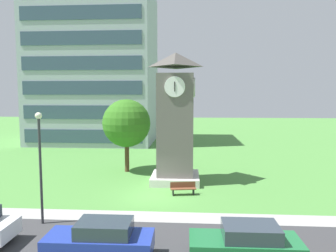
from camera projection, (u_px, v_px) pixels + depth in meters
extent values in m
plane|color=#4C893D|center=(154.00, 196.00, 21.93)|extent=(160.00, 160.00, 0.00)
cube|color=#9E9E99|center=(147.00, 216.00, 18.21)|extent=(120.00, 1.60, 0.01)
cube|color=#9EA8B2|center=(96.00, 67.00, 47.31)|extent=(17.38, 12.82, 22.40)
cube|color=#384C60|center=(83.00, 136.00, 41.81)|extent=(15.99, 0.10, 1.80)
cube|color=#384C60|center=(82.00, 112.00, 41.51)|extent=(15.99, 0.10, 1.80)
cube|color=#384C60|center=(82.00, 88.00, 41.20)|extent=(15.99, 0.10, 1.80)
cube|color=#384C60|center=(81.00, 63.00, 40.89)|extent=(15.99, 0.10, 1.80)
cube|color=#384C60|center=(80.00, 38.00, 40.59)|extent=(15.99, 0.10, 1.80)
cube|color=#384C60|center=(80.00, 12.00, 40.28)|extent=(15.99, 0.10, 1.80)
cube|color=#605B56|center=(175.00, 129.00, 25.24)|extent=(2.82, 2.82, 8.67)
cube|color=beige|center=(175.00, 178.00, 25.63)|extent=(3.81, 3.81, 0.60)
pyramid|color=#4D4945|center=(176.00, 60.00, 24.72)|extent=(3.10, 3.10, 1.11)
cylinder|color=white|center=(175.00, 87.00, 23.47)|extent=(1.55, 0.12, 1.55)
cylinder|color=white|center=(194.00, 87.00, 24.83)|extent=(0.12, 1.55, 1.55)
cube|color=black|center=(175.00, 85.00, 23.38)|extent=(0.05, 0.08, 0.47)
cube|color=black|center=(175.00, 87.00, 23.39)|extent=(0.06, 0.05, 0.70)
cube|color=brown|center=(183.00, 189.00, 22.14)|extent=(1.85, 0.75, 0.06)
cube|color=brown|center=(183.00, 185.00, 22.33)|extent=(1.79, 0.33, 0.40)
cube|color=black|center=(173.00, 192.00, 22.10)|extent=(0.15, 0.44, 0.45)
cube|color=black|center=(193.00, 192.00, 22.22)|extent=(0.15, 0.44, 0.45)
cylinder|color=#333338|center=(41.00, 172.00, 16.96)|extent=(0.14, 0.14, 5.72)
sphere|color=#F2EFCC|center=(38.00, 116.00, 16.67)|extent=(0.36, 0.36, 0.36)
cylinder|color=#513823|center=(127.00, 156.00, 28.94)|extent=(0.40, 0.40, 2.95)
sphere|color=#33701E|center=(127.00, 123.00, 28.65)|extent=(4.37, 4.37, 4.37)
cylinder|color=black|center=(5.00, 230.00, 15.62)|extent=(0.66, 0.23, 0.66)
cube|color=#23389E|center=(99.00, 243.00, 13.39)|extent=(4.57, 1.79, 0.76)
cube|color=#2D3842|center=(104.00, 228.00, 13.31)|extent=(2.29, 1.56, 0.60)
cylinder|color=black|center=(74.00, 242.00, 14.36)|extent=(0.66, 0.23, 0.66)
cylinder|color=black|center=(136.00, 243.00, 14.19)|extent=(0.66, 0.23, 0.66)
cube|color=#1E6B38|center=(245.00, 247.00, 13.04)|extent=(4.59, 1.83, 0.76)
cube|color=#2D3842|center=(251.00, 231.00, 12.96)|extent=(2.30, 1.60, 0.60)
cylinder|color=black|center=(209.00, 245.00, 14.04)|extent=(0.66, 0.23, 0.66)
cylinder|color=black|center=(273.00, 247.00, 13.87)|extent=(0.66, 0.23, 0.66)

